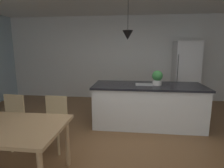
# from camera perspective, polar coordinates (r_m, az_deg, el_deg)

# --- Properties ---
(ground_plane) EXTENTS (10.00, 8.40, 0.04)m
(ground_plane) POSITION_cam_1_polar(r_m,az_deg,el_deg) (3.28, 3.56, -19.77)
(ground_plane) COLOR brown
(wall_back_kitchen) EXTENTS (10.00, 0.12, 2.70)m
(wall_back_kitchen) POSITION_cam_1_polar(r_m,az_deg,el_deg) (6.09, 5.34, 8.00)
(wall_back_kitchen) COLOR silver
(wall_back_kitchen) RESTS_ON ground_plane
(chair_far_left) EXTENTS (0.43, 0.43, 0.87)m
(chair_far_left) POSITION_cam_1_polar(r_m,az_deg,el_deg) (3.64, -29.29, -9.49)
(chair_far_left) COLOR tan
(chair_far_left) RESTS_ON ground_plane
(chair_far_right) EXTENTS (0.41, 0.41, 0.87)m
(chair_far_right) POSITION_cam_1_polar(r_m,az_deg,el_deg) (3.25, -17.82, -10.92)
(chair_far_right) COLOR tan
(chair_far_right) RESTS_ON ground_plane
(kitchen_island) EXTENTS (2.35, 0.95, 0.91)m
(kitchen_island) POSITION_cam_1_polar(r_m,az_deg,el_deg) (4.08, 11.08, -6.33)
(kitchen_island) COLOR silver
(kitchen_island) RESTS_ON ground_plane
(refrigerator) EXTENTS (0.71, 0.67, 1.88)m
(refrigerator) POSITION_cam_1_polar(r_m,az_deg,el_deg) (5.94, 22.04, 3.23)
(refrigerator) COLOR silver
(refrigerator) RESTS_ON ground_plane
(pendant_over_island_main) EXTENTS (0.22, 0.22, 0.86)m
(pendant_over_island_main) POSITION_cam_1_polar(r_m,az_deg,el_deg) (3.89, 4.94, 15.06)
(pendant_over_island_main) COLOR black
(potted_plant_on_island) EXTENTS (0.22, 0.22, 0.31)m
(potted_plant_on_island) POSITION_cam_1_polar(r_m,az_deg,el_deg) (3.96, 14.03, 1.98)
(potted_plant_on_island) COLOR beige
(potted_plant_on_island) RESTS_ON kitchen_island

